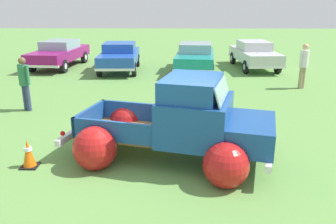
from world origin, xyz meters
TOP-DOWN VIEW (x-y plane):
  - ground_plane at (0.00, 0.00)m, footprint 80.00×80.00m
  - vintage_pickup_truck at (0.37, -0.10)m, footprint 4.96×3.63m
  - show_car_0 at (-6.09, 11.40)m, footprint 2.32×4.85m
  - show_car_1 at (-2.65, 10.35)m, footprint 2.01×4.24m
  - show_car_2 at (1.24, 10.24)m, footprint 2.31×4.63m
  - show_car_3 at (4.46, 11.22)m, footprint 2.10×4.57m
  - spectator_0 at (-4.69, 3.51)m, footprint 0.48×0.47m
  - spectator_1 at (5.43, 6.68)m, footprint 0.49×0.47m
  - lane_cone_0 at (1.62, 2.26)m, footprint 0.36×0.36m
  - lane_cone_1 at (-2.99, -0.56)m, footprint 0.36×0.36m

SIDE VIEW (x-z plane):
  - ground_plane at x=0.00m, z-range 0.00..0.00m
  - lane_cone_0 at x=1.62m, z-range 0.00..0.63m
  - lane_cone_1 at x=-2.99m, z-range 0.00..0.63m
  - vintage_pickup_truck at x=0.37m, z-range -0.22..1.74m
  - show_car_1 at x=-2.65m, z-range 0.07..1.50m
  - show_car_3 at x=4.46m, z-range 0.07..1.50m
  - show_car_2 at x=1.24m, z-range 0.07..1.50m
  - show_car_0 at x=-6.09m, z-range 0.07..1.50m
  - spectator_0 at x=-4.69m, z-range 0.13..1.89m
  - spectator_1 at x=5.43m, z-range 0.14..1.98m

